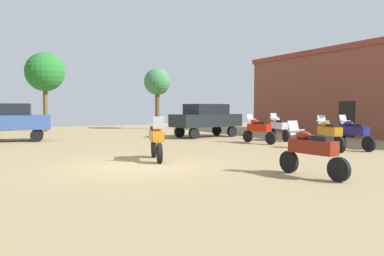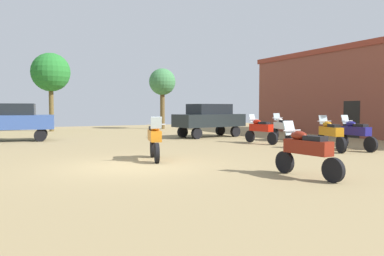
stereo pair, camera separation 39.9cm
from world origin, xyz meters
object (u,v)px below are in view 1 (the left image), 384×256
Objects in this scene: motorcycle_7 at (353,133)px; motorcycle_1 at (329,133)px; brick_building at (384,91)px; tree_5 at (157,83)px; car_1 at (206,118)px; tree_3 at (45,72)px; motorcycle_5 at (156,139)px; motorcycle_6 at (279,127)px; motorcycle_4 at (312,150)px; motorcycle_9 at (259,129)px; car_2 at (7,119)px.

motorcycle_1 is at bearing 168.18° from motorcycle_7.
brick_building is at bearing 41.86° from motorcycle_1.
motorcycle_1 is 0.44× the size of tree_5.
car_1 is (-0.96, 8.66, 0.45)m from motorcycle_1.
tree_5 is at bearing -4.52° from tree_3.
motorcycle_5 reaches higher than motorcycle_6.
motorcycle_1 is at bearing -155.36° from brick_building.
motorcycle_7 is at bearing -150.90° from brick_building.
tree_3 reaches higher than tree_5.
motorcycle_9 is (4.52, 8.12, 0.00)m from motorcycle_4.
motorcycle_9 is (-1.99, -0.82, -0.01)m from motorcycle_6.
car_1 is at bearing -114.18° from motorcycle_5.
tree_3 is at bearing 93.48° from motorcycle_4.
motorcycle_4 is at bearing -80.92° from tree_3.
tree_3 is (-8.21, 14.96, 3.66)m from motorcycle_9.
motorcycle_4 is (-5.18, -4.21, -0.02)m from motorcycle_1.
motorcycle_7 is 0.49× the size of car_2.
motorcycle_4 is at bearing -144.29° from motorcycle_7.
tree_5 is (0.77, 9.53, 2.66)m from car_1.
motorcycle_1 is at bearing -169.29° from motorcycle_5.
tree_5 reaches higher than car_2.
brick_building is at bearing -38.54° from tree_3.
tree_5 is (-0.19, 18.19, 3.10)m from motorcycle_1.
motorcycle_5 is 0.47× the size of car_2.
motorcycle_6 is 0.49× the size of car_1.
motorcycle_1 reaches higher than motorcycle_4.
tree_5 is at bearing 71.84° from motorcycle_4.
motorcycle_7 is 17.02m from car_2.
brick_building is at bearing -152.61° from motorcycle_5.
car_2 is (-4.23, 10.27, 0.44)m from motorcycle_5.
motorcycle_4 is 0.44× the size of tree_5.
motorcycle_1 is 1.01× the size of motorcycle_9.
motorcycle_5 is at bearing -167.47° from brick_building.
tree_3 is at bearing 132.40° from motorcycle_1.
brick_building is 17.48m from motorcycle_5.
motorcycle_7 is at bearing -86.00° from tree_5.
motorcycle_6 is 0.49× the size of car_2.
motorcycle_7 is at bearing -79.20° from motorcycle_6.
car_2 reaches higher than motorcycle_7.
motorcycle_5 is at bearing -162.10° from motorcycle_9.
car_2 is at bearing 108.07° from motorcycle_4.
motorcycle_9 is at bearing 116.81° from motorcycle_1.
motorcycle_4 is 13.55m from car_1.
tree_3 is (-9.97, 19.18, 3.65)m from motorcycle_7.
brick_building reaches higher than car_1.
motorcycle_5 is at bearing 178.22° from motorcycle_7.
motorcycle_6 is at bearing -107.79° from car_2.
motorcycle_4 is (-14.59, -8.52, -2.10)m from brick_building.
car_1 reaches higher than motorcycle_6.
car_1 reaches higher than motorcycle_4.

